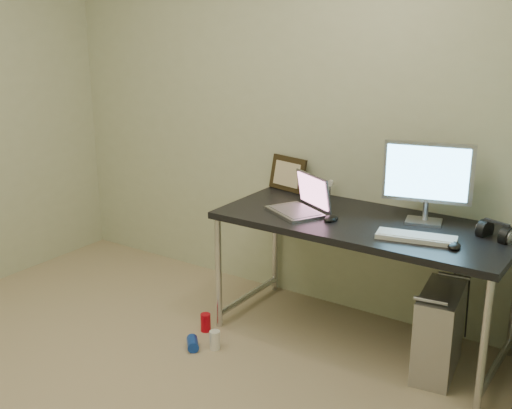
% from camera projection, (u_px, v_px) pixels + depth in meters
% --- Properties ---
extents(floor, '(3.50, 3.50, 0.00)m').
position_uv_depth(floor, '(87.00, 409.00, 3.18)').
color(floor, tan).
rests_on(floor, ground).
extents(wall_back, '(3.50, 0.02, 2.50)m').
position_uv_depth(wall_back, '(277.00, 112.00, 4.20)').
color(wall_back, beige).
rests_on(wall_back, ground).
extents(wall_right, '(0.02, 3.50, 2.50)m').
position_uv_depth(wall_right, '(465.00, 240.00, 1.88)').
color(wall_right, beige).
rests_on(wall_right, ground).
extents(desk, '(1.67, 0.73, 0.75)m').
position_uv_depth(desk, '(363.00, 233.00, 3.65)').
color(desk, black).
rests_on(desk, ground).
extents(tower_computer, '(0.26, 0.48, 0.50)m').
position_uv_depth(tower_computer, '(439.00, 331.00, 3.45)').
color(tower_computer, '#A5A5A9').
rests_on(tower_computer, ground).
extents(cable_a, '(0.01, 0.16, 0.69)m').
position_uv_depth(cable_a, '(455.00, 277.00, 3.73)').
color(cable_a, black).
rests_on(cable_a, ground).
extents(cable_b, '(0.02, 0.11, 0.71)m').
position_uv_depth(cable_b, '(469.00, 285.00, 3.68)').
color(cable_b, black).
rests_on(cable_b, ground).
extents(can_red, '(0.07, 0.07, 0.11)m').
position_uv_depth(can_red, '(206.00, 322.00, 3.93)').
color(can_red, red).
rests_on(can_red, ground).
extents(can_white, '(0.08, 0.08, 0.11)m').
position_uv_depth(can_white, '(215.00, 340.00, 3.72)').
color(can_white, white).
rests_on(can_white, ground).
extents(can_blue, '(0.13, 0.13, 0.07)m').
position_uv_depth(can_blue, '(193.00, 343.00, 3.73)').
color(can_blue, '#133CB6').
rests_on(can_blue, ground).
extents(laptop, '(0.41, 0.39, 0.22)m').
position_uv_depth(laptop, '(302.00, 204.00, 3.76)').
color(laptop, '#A5A4AC').
rests_on(laptop, desk).
extents(monitor, '(0.48, 0.18, 0.46)m').
position_uv_depth(monitor, '(428.00, 176.00, 3.52)').
color(monitor, '#A5A4AC').
rests_on(monitor, desk).
extents(keyboard, '(0.43, 0.22, 0.02)m').
position_uv_depth(keyboard, '(416.00, 237.00, 3.32)').
color(keyboard, silver).
rests_on(keyboard, desk).
extents(mouse_right, '(0.09, 0.12, 0.04)m').
position_uv_depth(mouse_right, '(454.00, 245.00, 3.21)').
color(mouse_right, black).
rests_on(mouse_right, desk).
extents(mouse_left, '(0.07, 0.11, 0.04)m').
position_uv_depth(mouse_left, '(331.00, 217.00, 3.62)').
color(mouse_left, black).
rests_on(mouse_left, desk).
extents(headphones, '(0.21, 0.12, 0.12)m').
position_uv_depth(headphones, '(496.00, 233.00, 3.33)').
color(headphones, black).
rests_on(headphones, desk).
extents(picture_frame, '(0.29, 0.13, 0.23)m').
position_uv_depth(picture_frame, '(288.00, 174.00, 4.20)').
color(picture_frame, black).
rests_on(picture_frame, desk).
extents(webcam, '(0.04, 0.04, 0.12)m').
position_uv_depth(webcam, '(330.00, 185.00, 4.03)').
color(webcam, silver).
rests_on(webcam, desk).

